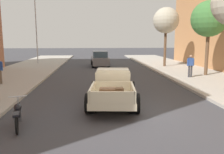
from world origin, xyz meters
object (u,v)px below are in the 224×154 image
Objects in this scene: hotrod_truck_cream at (113,87)px; street_tree_second at (209,19)px; motorcycle_parked at (18,114)px; pedestrian_sidewalk_right at (191,64)px; flagpole at (38,14)px; street_tree_third at (166,21)px; car_background_grey at (100,59)px.

hotrod_truck_cream is 0.89× the size of street_tree_second.
motorcycle_parked is 1.25× the size of pedestrian_sidewalk_right.
street_tree_second is at bearing -35.19° from flagpole.
pedestrian_sidewalk_right is 0.29× the size of street_tree_second.
flagpole is 18.57m from street_tree_second.
pedestrian_sidewalk_right is at bearing 42.12° from motorcycle_parked.
hotrod_truck_cream is 4.44m from motorcycle_parked.
street_tree_second is at bearing 40.46° from motorcycle_parked.
street_tree_third is at bearing 63.59° from hotrod_truck_cream.
street_tree_second reaches higher than pedestrian_sidewalk_right.
flagpole is (-7.23, 17.58, 5.02)m from hotrod_truck_cream.
motorcycle_parked is 15.45m from street_tree_second.
car_background_grey is 9.03m from flagpole.
pedestrian_sidewalk_right is (6.25, 6.00, 0.33)m from hotrod_truck_cream.
car_background_grey is at bearing 79.55° from motorcycle_parked.
flagpole reaches higher than motorcycle_parked.
pedestrian_sidewalk_right reaches higher than hotrod_truck_cream.
motorcycle_parked is at bearing -137.88° from pedestrian_sidewalk_right.
street_tree_third reaches higher than car_background_grey.
street_tree_third reaches higher than hotrod_truck_cream.
pedestrian_sidewalk_right is 8.00m from street_tree_third.
hotrod_truck_cream is at bearing -67.66° from flagpole.
hotrod_truck_cream reaches higher than motorcycle_parked.
pedestrian_sidewalk_right is 0.28× the size of street_tree_third.
pedestrian_sidewalk_right is (6.43, -8.96, 0.32)m from car_background_grey.
hotrod_truck_cream is 11.13m from street_tree_second.
pedestrian_sidewalk_right is at bearing -54.33° from car_background_grey.
flagpole is (-7.05, 2.62, 5.00)m from car_background_grey.
motorcycle_parked is at bearing -100.45° from car_background_grey.
flagpole is at bearing 100.50° from motorcycle_parked.
car_background_grey is 8.01m from street_tree_third.
hotrod_truck_cream is 3.06× the size of pedestrian_sidewalk_right.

